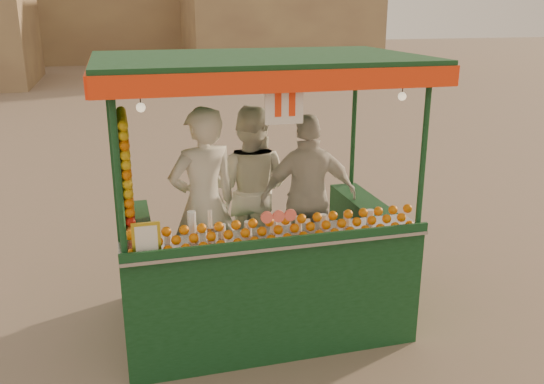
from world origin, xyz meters
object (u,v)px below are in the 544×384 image
object	(u,v)px
juice_cart	(255,247)
vendor_left	(204,204)
vendor_middle	(251,189)
vendor_right	(309,198)

from	to	relation	value
juice_cart	vendor_left	xyz separation A→B (m)	(-0.41, 0.22, 0.37)
vendor_left	vendor_middle	distance (m)	0.72
vendor_left	vendor_right	bearing A→B (deg)	172.45
vendor_left	vendor_middle	world-z (taller)	vendor_left
vendor_middle	vendor_right	xyz separation A→B (m)	(0.49, -0.34, -0.02)
juice_cart	vendor_left	size ratio (longest dim) A/B	1.54
juice_cart	vendor_right	bearing A→B (deg)	29.68
juice_cart	vendor_middle	distance (m)	0.78
juice_cart	vendor_right	distance (m)	0.77
juice_cart	vendor_right	xyz separation A→B (m)	(0.62, 0.35, 0.30)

